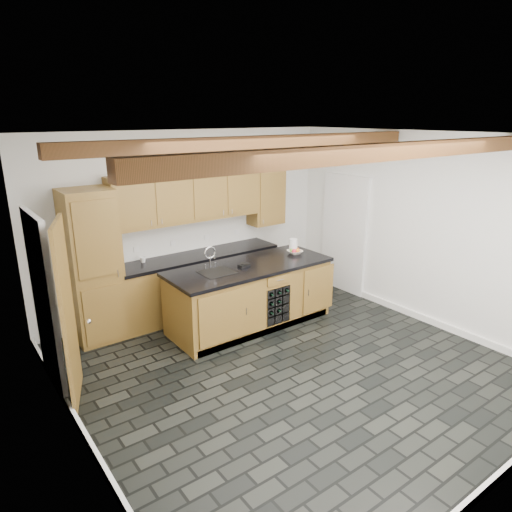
# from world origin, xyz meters

# --- Properties ---
(ground) EXTENTS (5.00, 5.00, 0.00)m
(ground) POSITION_xyz_m (0.00, 0.00, 0.00)
(ground) COLOR black
(ground) RESTS_ON ground
(room_shell) EXTENTS (5.01, 5.00, 5.00)m
(room_shell) POSITION_xyz_m (-0.09, 0.53, 1.53)
(room_shell) COLOR white
(room_shell) RESTS_ON ground
(back_cabinetry) EXTENTS (3.65, 0.62, 2.20)m
(back_cabinetry) POSITION_xyz_m (-0.38, 2.24, 0.98)
(back_cabinetry) COLOR olive
(back_cabinetry) RESTS_ON ground
(island) EXTENTS (2.48, 0.96, 0.93)m
(island) POSITION_xyz_m (0.31, 1.28, 0.47)
(island) COLOR olive
(island) RESTS_ON ground
(faucet) EXTENTS (0.45, 0.40, 0.34)m
(faucet) POSITION_xyz_m (-0.25, 1.33, 0.96)
(faucet) COLOR black
(faucet) RESTS_ON island
(kitchen_scale) EXTENTS (0.18, 0.12, 0.05)m
(kitchen_scale) POSITION_xyz_m (0.20, 1.29, 0.95)
(kitchen_scale) COLOR black
(kitchen_scale) RESTS_ON island
(fruit_bowl) EXTENTS (0.26, 0.26, 0.06)m
(fruit_bowl) POSITION_xyz_m (1.19, 1.33, 0.96)
(fruit_bowl) COLOR silver
(fruit_bowl) RESTS_ON island
(fruit_cluster) EXTENTS (0.16, 0.17, 0.07)m
(fruit_cluster) POSITION_xyz_m (1.19, 1.33, 0.99)
(fruit_cluster) COLOR #AA3E16
(fruit_cluster) RESTS_ON fruit_bowl
(paper_towel) EXTENTS (0.13, 0.13, 0.23)m
(paper_towel) POSITION_xyz_m (1.20, 1.38, 1.04)
(paper_towel) COLOR white
(paper_towel) RESTS_ON island
(mug) EXTENTS (0.10, 0.10, 0.08)m
(mug) POSITION_xyz_m (-0.89, 2.32, 0.97)
(mug) COLOR white
(mug) RESTS_ON back_cabinetry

